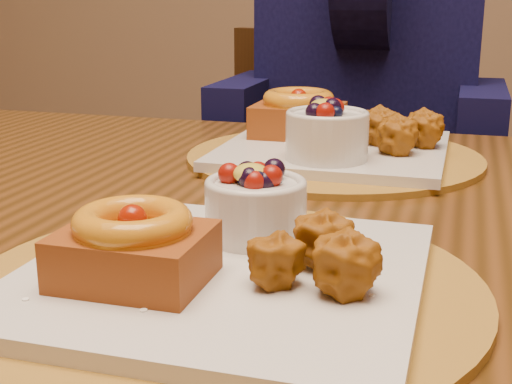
% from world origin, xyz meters
% --- Properties ---
extents(dining_table, '(1.60, 0.90, 0.76)m').
position_xyz_m(dining_table, '(0.06, 0.08, 0.68)').
color(dining_table, '#341F09').
rests_on(dining_table, ground).
extents(place_setting_near, '(0.38, 0.38, 0.08)m').
position_xyz_m(place_setting_near, '(0.06, -0.14, 0.78)').
color(place_setting_near, brown).
rests_on(place_setting_near, dining_table).
extents(place_setting_far, '(0.38, 0.38, 0.09)m').
position_xyz_m(place_setting_far, '(0.06, 0.29, 0.78)').
color(place_setting_far, brown).
rests_on(place_setting_far, dining_table).
extents(chair_far, '(0.51, 0.51, 0.89)m').
position_xyz_m(chair_far, '(-0.12, 0.86, 0.49)').
color(chair_far, black).
rests_on(chair_far, ground).
extents(diner, '(0.51, 0.49, 0.84)m').
position_xyz_m(diner, '(0.03, 0.83, 0.89)').
color(diner, black).
rests_on(diner, ground).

